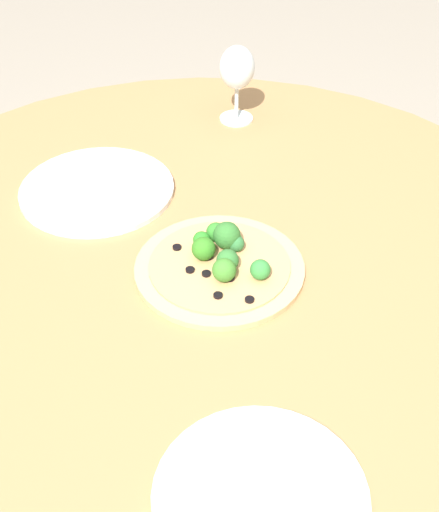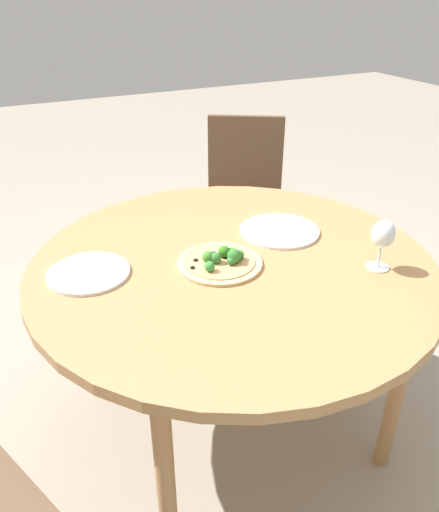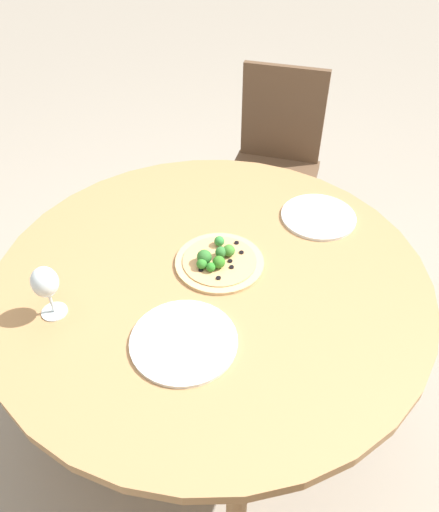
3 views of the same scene
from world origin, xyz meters
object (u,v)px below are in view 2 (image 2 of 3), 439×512
(wine_glass, at_px, (383,236))
(plate_near, at_px, (280,231))
(pizza, at_px, (221,261))
(chair, at_px, (244,202))
(plate_far, at_px, (89,273))

(wine_glass, xyz_separation_m, plate_near, (0.14, -0.34, -0.10))
(pizza, bearing_deg, chair, -122.67)
(chair, height_order, plate_near, chair)
(chair, relative_size, wine_glass, 5.63)
(pizza, bearing_deg, plate_far, -17.88)
(chair, bearing_deg, plate_far, -110.65)
(plate_near, bearing_deg, wine_glass, 112.12)
(chair, bearing_deg, pizza, -91.91)
(plate_near, bearing_deg, chair, -110.00)
(chair, relative_size, plate_near, 3.25)
(chair, xyz_separation_m, wine_glass, (0.14, 1.09, 0.34))
(pizza, relative_size, plate_far, 1.07)
(pizza, height_order, plate_far, pizza)
(chair, distance_m, plate_far, 1.22)
(chair, distance_m, plate_near, 0.84)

